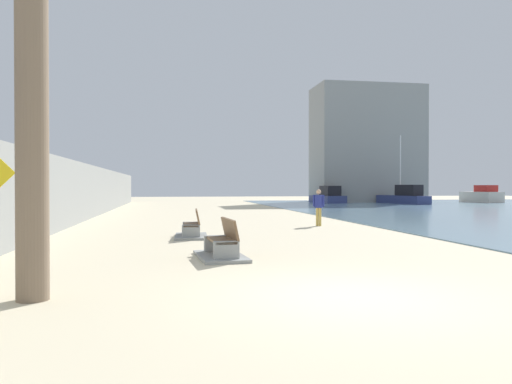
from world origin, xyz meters
TOP-DOWN VIEW (x-y plane):
  - ground_plane at (0.00, 18.00)m, footprint 120.00×120.00m
  - seawall at (-7.50, 18.00)m, footprint 0.80×64.00m
  - bench_near at (-1.57, 4.66)m, footprint 1.27×2.18m
  - bench_far at (-2.08, 9.79)m, footprint 1.20×2.15m
  - person_walking at (3.76, 13.82)m, footprint 0.46×0.32m
  - boat_far_left at (20.48, 38.95)m, footprint 2.84×7.03m
  - boat_mid_bay at (30.69, 41.20)m, footprint 3.13×4.48m
  - boat_distant at (13.81, 43.01)m, footprint 2.64×5.45m
  - harbor_building at (19.40, 46.00)m, footprint 12.00×6.00m

SIDE VIEW (x-z plane):
  - ground_plane at x=0.00m, z-range 0.00..0.00m
  - bench_near at x=-1.57m, z-range -0.26..0.72m
  - bench_far at x=-2.08m, z-range -0.26..0.72m
  - boat_distant at x=13.81m, z-range -0.21..1.58m
  - boat_far_left at x=20.48m, z-range -2.73..4.22m
  - boat_mid_bay at x=30.69m, z-range -0.17..1.70m
  - person_walking at x=3.76m, z-range 0.13..1.78m
  - seawall at x=-7.50m, z-range 0.00..2.97m
  - harbor_building at x=19.40m, z-range 0.00..13.11m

